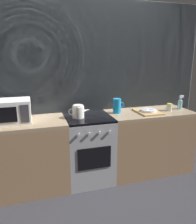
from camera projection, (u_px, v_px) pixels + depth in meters
The scene contains 11 objects.
ground_plane at pixel (89, 178), 3.06m from camera, with size 8.00×8.00×0.00m, color #2D2D33.
back_wall at pixel (82, 90), 3.05m from camera, with size 3.60×0.05×2.40m.
counter_left at pixel (18, 157), 2.69m from camera, with size 1.20×0.60×0.90m.
stove_unit at pixel (88, 148), 2.94m from camera, with size 0.60×0.63×0.90m.
counter_right at pixel (148, 141), 3.19m from camera, with size 1.20×0.60×0.90m.
microwave at pixel (10, 111), 2.56m from camera, with size 0.46×0.35×0.27m.
kettle at pixel (78, 112), 2.75m from camera, with size 0.28×0.15×0.17m.
pitcher at pixel (117, 106), 2.98m from camera, with size 0.16×0.11×0.20m.
dish_pile at pixel (148, 111), 3.02m from camera, with size 0.30×0.40×0.06m.
spice_jar at pixel (169, 107), 3.11m from camera, with size 0.08×0.08×0.10m.
spray_bottle at pixel (180, 104), 3.21m from camera, with size 0.08×0.06×0.20m.
Camera 1 is at (-0.66, -2.64, 1.67)m, focal length 34.86 mm.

